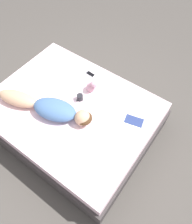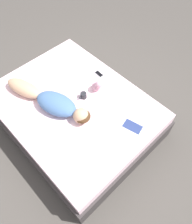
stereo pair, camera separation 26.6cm
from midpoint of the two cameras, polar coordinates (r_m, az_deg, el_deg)
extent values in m
plane|color=#4C4742|center=(3.23, -2.93, -3.22)|extent=(12.00, 12.00, 0.00)
cube|color=#383333|center=(3.09, -3.07, -1.59)|extent=(1.66, 2.11, 0.34)
cube|color=silver|center=(2.87, -3.29, 1.20)|extent=(1.60, 2.05, 0.18)
ellipsoid|color=tan|center=(2.95, -15.87, 5.83)|extent=(0.35, 0.57, 0.17)
ellipsoid|color=#476B9E|center=(2.70, -7.60, 1.97)|extent=(0.45, 0.61, 0.19)
ellipsoid|color=#472D19|center=(2.56, -0.52, -1.39)|extent=(0.24, 0.23, 0.10)
sphere|color=tan|center=(2.57, -0.97, -1.23)|extent=(0.19, 0.19, 0.19)
cube|color=white|center=(2.77, 14.10, -0.89)|extent=(0.27, 0.35, 0.01)
cube|color=white|center=(2.66, 12.36, -3.97)|extent=(0.27, 0.35, 0.01)
cube|color=navy|center=(2.65, 12.38, -3.92)|extent=(0.18, 0.25, 0.00)
cylinder|color=#232328|center=(2.82, -0.60, 4.18)|extent=(0.08, 0.08, 0.08)
cylinder|color=black|center=(2.79, -0.60, 4.62)|extent=(0.07, 0.07, 0.00)
torus|color=#232328|center=(2.80, -1.27, 3.69)|extent=(0.05, 0.01, 0.05)
cube|color=silver|center=(3.13, 3.25, 9.73)|extent=(0.08, 0.15, 0.01)
cube|color=black|center=(3.13, 3.25, 9.80)|extent=(0.06, 0.12, 0.00)
ellipsoid|color=#DB9EB2|center=(2.90, 2.71, 6.47)|extent=(0.13, 0.12, 0.11)
sphere|color=#DB9EB2|center=(2.81, 3.47, 7.08)|extent=(0.09, 0.09, 0.09)
camera|label=1|loc=(0.13, -87.13, 4.18)|focal=35.00mm
camera|label=2|loc=(0.13, 92.87, -4.18)|focal=35.00mm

